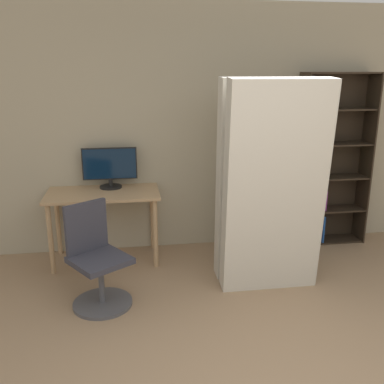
{
  "coord_description": "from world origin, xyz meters",
  "views": [
    {
      "loc": [
        -0.91,
        -1.59,
        2.01
      ],
      "look_at": [
        -0.41,
        1.7,
        1.05
      ],
      "focal_mm": 40.0,
      "sensor_mm": 36.0,
      "label": 1
    }
  ],
  "objects_px": {
    "monitor": "(110,167)",
    "office_chair": "(97,265)",
    "bookshelf": "(322,166)",
    "mattress_far": "(265,181)",
    "mattress_near": "(275,190)"
  },
  "relations": [
    {
      "from": "bookshelf",
      "to": "mattress_near",
      "type": "bearing_deg",
      "value": -131.79
    },
    {
      "from": "office_chair",
      "to": "mattress_near",
      "type": "bearing_deg",
      "value": 0.93
    },
    {
      "from": "mattress_far",
      "to": "monitor",
      "type": "bearing_deg",
      "value": 153.64
    },
    {
      "from": "office_chair",
      "to": "bookshelf",
      "type": "relative_size",
      "value": 0.46
    },
    {
      "from": "mattress_near",
      "to": "mattress_far",
      "type": "xyz_separation_m",
      "value": [
        0.0,
        0.3,
        -0.0
      ]
    },
    {
      "from": "office_chair",
      "to": "monitor",
      "type": "bearing_deg",
      "value": 84.2
    },
    {
      "from": "bookshelf",
      "to": "monitor",
      "type": "bearing_deg",
      "value": -179.64
    },
    {
      "from": "monitor",
      "to": "office_chair",
      "type": "xyz_separation_m",
      "value": [
        -0.11,
        -1.06,
        -0.64
      ]
    },
    {
      "from": "monitor",
      "to": "mattress_far",
      "type": "bearing_deg",
      "value": -26.36
    },
    {
      "from": "monitor",
      "to": "office_chair",
      "type": "relative_size",
      "value": 0.64
    },
    {
      "from": "bookshelf",
      "to": "mattress_far",
      "type": "distance_m",
      "value": 1.2
    },
    {
      "from": "bookshelf",
      "to": "mattress_near",
      "type": "distance_m",
      "value": 1.41
    },
    {
      "from": "monitor",
      "to": "bookshelf",
      "type": "height_order",
      "value": "bookshelf"
    },
    {
      "from": "monitor",
      "to": "bookshelf",
      "type": "bearing_deg",
      "value": 0.36
    },
    {
      "from": "office_chair",
      "to": "mattress_near",
      "type": "xyz_separation_m",
      "value": [
        1.59,
        0.03,
        0.61
      ]
    }
  ]
}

